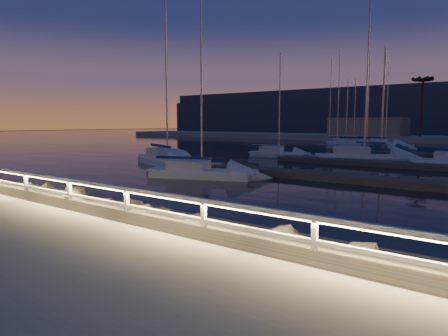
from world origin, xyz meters
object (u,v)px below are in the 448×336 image
at_px(sailboat_k, 380,150).
at_px(sailboat_m, 345,142).
at_px(sailboat_e, 277,153).
at_px(sailboat_n, 379,145).
at_px(sailboat_b, 199,171).
at_px(sailboat_j, 361,156).
at_px(guard_rail, 173,204).
at_px(sailboat_f, 167,159).
at_px(sailboat_i, 365,145).

distance_m(sailboat_k, sailboat_m, 17.57).
xyz_separation_m(sailboat_e, sailboat_n, (4.38, 20.52, 0.06)).
height_order(sailboat_b, sailboat_j, sailboat_j).
xyz_separation_m(guard_rail, sailboat_m, (-15.60, 54.98, -0.97)).
bearing_deg(guard_rail, sailboat_b, 128.05).
relative_size(guard_rail, sailboat_f, 2.99).
relative_size(sailboat_e, sailboat_j, 0.71).
bearing_deg(sailboat_e, sailboat_m, 84.97).
height_order(sailboat_b, sailboat_k, sailboat_b).
bearing_deg(sailboat_n, sailboat_m, 155.38).
relative_size(sailboat_b, sailboat_f, 0.82).
relative_size(sailboat_b, sailboat_j, 0.81).
xyz_separation_m(sailboat_e, sailboat_m, (-2.66, 26.47, -0.00)).
relative_size(sailboat_f, sailboat_k, 1.23).
bearing_deg(sailboat_k, sailboat_n, 116.64).
height_order(sailboat_f, sailboat_i, sailboat_f).
distance_m(sailboat_b, sailboat_i, 35.20).
bearing_deg(sailboat_e, sailboat_k, 48.67).
bearing_deg(guard_rail, sailboat_i, 101.91).
xyz_separation_m(sailboat_j, sailboat_k, (-1.59, 11.36, -0.08)).
height_order(sailboat_f, sailboat_j, sailboat_j).
height_order(guard_rail, sailboat_n, sailboat_n).
distance_m(sailboat_e, sailboat_j, 8.53).
relative_size(guard_rail, sailboat_k, 3.69).
bearing_deg(guard_rail, sailboat_m, 105.84).
relative_size(sailboat_j, sailboat_m, 1.41).
relative_size(sailboat_f, sailboat_i, 1.13).
height_order(sailboat_e, sailboat_i, sailboat_i).
relative_size(sailboat_f, sailboat_j, 0.99).
bearing_deg(sailboat_k, guard_rail, -71.17).
bearing_deg(sailboat_k, sailboat_m, 133.44).
height_order(sailboat_j, sailboat_k, sailboat_j).
xyz_separation_m(sailboat_b, sailboat_k, (3.34, 28.33, -0.02)).
xyz_separation_m(guard_rail, sailboat_n, (-8.57, 49.03, -0.92)).
xyz_separation_m(sailboat_j, sailboat_m, (-11.18, 26.08, -0.08)).
bearing_deg(sailboat_i, sailboat_e, -116.32).
distance_m(sailboat_j, sailboat_n, 20.55).
relative_size(sailboat_b, sailboat_e, 1.14).
distance_m(sailboat_f, sailboat_n, 33.66).
bearing_deg(sailboat_b, sailboat_e, 81.65).
height_order(sailboat_f, sailboat_n, sailboat_f).
xyz_separation_m(sailboat_f, sailboat_j, (12.37, 12.51, 0.00)).
relative_size(guard_rail, sailboat_b, 3.65).
distance_m(sailboat_e, sailboat_k, 13.64).
bearing_deg(sailboat_i, sailboat_m, 108.65).
distance_m(sailboat_f, sailboat_k, 26.19).
bearing_deg(sailboat_i, guard_rail, -95.24).
relative_size(sailboat_b, sailboat_i, 0.92).
distance_m(guard_rail, sailboat_n, 49.78).
distance_m(sailboat_b, sailboat_k, 28.52).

